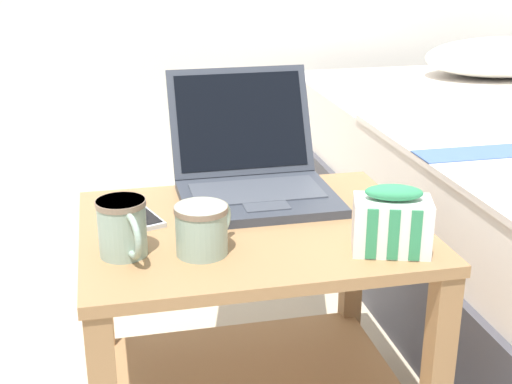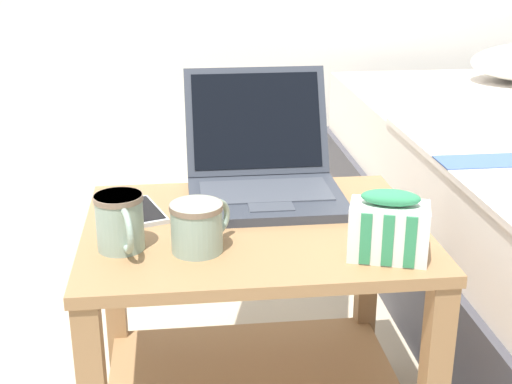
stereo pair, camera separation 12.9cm
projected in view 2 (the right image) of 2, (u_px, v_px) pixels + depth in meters
bedside_table at (254, 304)px, 1.41m from camera, size 0.64×0.51×0.48m
laptop at (263, 172)px, 1.49m from camera, size 0.31×0.36×0.24m
mug_front_left at (198, 224)px, 1.23m from camera, size 0.11×0.11×0.09m
mug_front_right at (120, 220)px, 1.23m from camera, size 0.09×0.13×0.10m
snack_bag at (389, 228)px, 1.20m from camera, size 0.15×0.12×0.12m
cell_phone at (139, 212)px, 1.40m from camera, size 0.12×0.16×0.01m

